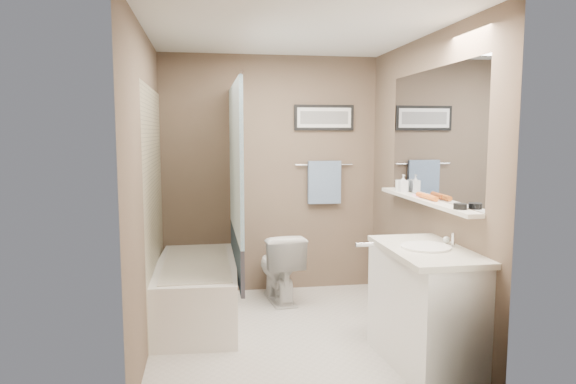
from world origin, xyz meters
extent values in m
plane|color=beige|center=(0.00, 0.00, 0.00)|extent=(2.50, 2.50, 0.00)
cube|color=silver|center=(0.00, 0.00, 2.38)|extent=(2.20, 2.50, 0.04)
cube|color=brown|center=(0.00, 1.23, 1.20)|extent=(2.20, 0.04, 2.40)
cube|color=brown|center=(0.00, -1.23, 1.20)|extent=(2.20, 0.04, 2.40)
cube|color=brown|center=(-1.08, 0.00, 1.20)|extent=(0.04, 2.50, 2.40)
cube|color=brown|center=(1.08, 0.00, 1.20)|extent=(0.04, 2.50, 2.40)
cube|color=#B6AB89|center=(-1.09, 0.50, 1.00)|extent=(0.02, 1.55, 2.00)
cylinder|color=silver|center=(-0.40, 0.50, 2.05)|extent=(0.02, 1.55, 0.02)
cube|color=white|center=(-0.40, 0.50, 1.40)|extent=(0.03, 1.45, 1.28)
cube|color=#283C4C|center=(-0.40, 0.50, 0.58)|extent=(0.03, 1.45, 0.36)
cube|color=silver|center=(1.09, -0.15, 1.62)|extent=(0.02, 1.60, 1.00)
cube|color=silver|center=(1.04, -0.15, 1.10)|extent=(0.12, 1.60, 0.03)
cylinder|color=silver|center=(0.55, 1.22, 1.30)|extent=(0.60, 0.02, 0.02)
cube|color=#8CABCD|center=(0.55, 1.20, 1.12)|extent=(0.34, 0.05, 0.44)
cube|color=black|center=(0.55, 1.23, 1.78)|extent=(0.62, 0.02, 0.26)
cube|color=white|center=(0.55, 1.22, 1.78)|extent=(0.56, 0.00, 0.20)
cube|color=#595959|center=(0.55, 1.22, 1.78)|extent=(0.50, 0.00, 0.13)
cube|color=silver|center=(0.55, -1.24, 1.00)|extent=(0.80, 0.02, 2.00)
cylinder|color=silver|center=(0.22, -1.19, 1.00)|extent=(0.10, 0.02, 0.02)
cube|color=white|center=(-0.75, 0.52, 0.25)|extent=(0.78, 1.54, 0.50)
cube|color=beige|center=(-0.75, 0.52, 0.50)|extent=(0.56, 1.36, 0.02)
imported|color=silver|center=(0.03, 0.88, 0.34)|extent=(0.45, 0.70, 0.68)
cube|color=white|center=(0.85, -0.66, 0.40)|extent=(0.57, 0.94, 0.80)
cube|color=beige|center=(0.84, -0.66, 0.82)|extent=(0.54, 0.96, 0.04)
cylinder|color=white|center=(0.83, -0.66, 0.85)|extent=(0.34, 0.34, 0.01)
cylinder|color=silver|center=(1.03, -0.66, 0.89)|extent=(0.02, 0.02, 0.10)
sphere|color=silver|center=(1.03, -0.56, 0.87)|extent=(0.05, 0.05, 0.05)
cylinder|color=black|center=(1.04, -0.73, 1.14)|extent=(0.09, 0.09, 0.04)
cylinder|color=#CB5E1C|center=(1.04, -0.26, 1.14)|extent=(0.04, 0.22, 0.04)
cylinder|color=#C2521B|center=(1.04, -0.17, 1.14)|extent=(0.06, 0.22, 0.04)
cube|color=#FD9ACA|center=(1.04, -0.01, 1.12)|extent=(0.05, 0.16, 0.01)
cylinder|color=silver|center=(1.04, 0.35, 1.17)|extent=(0.08, 0.08, 0.10)
imported|color=#999999|center=(1.04, 0.28, 1.19)|extent=(0.07, 0.07, 0.15)
camera|label=1|loc=(-0.67, -3.93, 1.63)|focal=32.00mm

